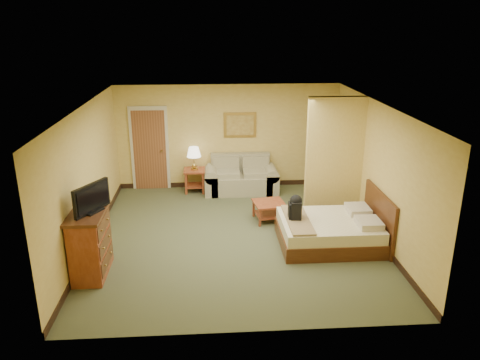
{
  "coord_description": "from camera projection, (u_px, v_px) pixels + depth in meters",
  "views": [
    {
      "loc": [
        -0.48,
        -8.38,
        4.06
      ],
      "look_at": [
        0.14,
        0.6,
        0.98
      ],
      "focal_mm": 35.0,
      "sensor_mm": 36.0,
      "label": 1
    }
  ],
  "objects": [
    {
      "name": "tv",
      "position": [
        92.0,
        199.0,
        7.48
      ],
      "size": [
        0.43,
        0.71,
        0.48
      ],
      "rotation": [
        0.0,
        0.0,
        -0.5
      ],
      "color": "black",
      "rests_on": "dresser"
    },
    {
      "name": "table_lamp",
      "position": [
        194.0,
        153.0,
        11.38
      ],
      "size": [
        0.34,
        0.34,
        0.57
      ],
      "color": "#B49442",
      "rests_on": "side_table"
    },
    {
      "name": "back_wall",
      "position": [
        228.0,
        137.0,
        11.67
      ],
      "size": [
        5.5,
        0.02,
        2.6
      ],
      "primitive_type": "cube",
      "color": "#DFBF5F",
      "rests_on": "floor"
    },
    {
      "name": "coffee_table",
      "position": [
        269.0,
        207.0,
        9.92
      ],
      "size": [
        0.72,
        0.72,
        0.41
      ],
      "rotation": [
        0.0,
        0.0,
        0.15
      ],
      "color": "maroon",
      "rests_on": "floor"
    },
    {
      "name": "side_table",
      "position": [
        195.0,
        177.0,
        11.58
      ],
      "size": [
        0.52,
        0.52,
        0.57
      ],
      "color": "maroon",
      "rests_on": "floor"
    },
    {
      "name": "bed",
      "position": [
        332.0,
        230.0,
        8.88
      ],
      "size": [
        1.92,
        1.57,
        1.02
      ],
      "color": "#462210",
      "rests_on": "floor"
    },
    {
      "name": "wall_picture",
      "position": [
        240.0,
        125.0,
        11.57
      ],
      "size": [
        0.81,
        0.04,
        0.63
      ],
      "color": "#B78E3F",
      "rests_on": "back_wall"
    },
    {
      "name": "ceiling",
      "position": [
        235.0,
        106.0,
        8.42
      ],
      "size": [
        6.0,
        6.0,
        0.0
      ],
      "primitive_type": "plane",
      "rotation": [
        3.14,
        0.0,
        0.0
      ],
      "color": "white",
      "rests_on": "back_wall"
    },
    {
      "name": "baseboard",
      "position": [
        228.0,
        184.0,
        12.06
      ],
      "size": [
        5.5,
        0.02,
        0.12
      ],
      "primitive_type": "cube",
      "color": "black",
      "rests_on": "floor"
    },
    {
      "name": "dresser",
      "position": [
        90.0,
        243.0,
        7.73
      ],
      "size": [
        0.55,
        1.05,
        1.12
      ],
      "color": "maroon",
      "rests_on": "floor"
    },
    {
      "name": "door",
      "position": [
        150.0,
        149.0,
        11.6
      ],
      "size": [
        0.94,
        0.16,
        2.1
      ],
      "color": "beige",
      "rests_on": "floor"
    },
    {
      "name": "partition",
      "position": [
        334.0,
        158.0,
        9.85
      ],
      "size": [
        1.2,
        0.15,
        2.6
      ],
      "primitive_type": "cube",
      "color": "#DFBF5F",
      "rests_on": "floor"
    },
    {
      "name": "backpack",
      "position": [
        296.0,
        207.0,
        8.71
      ],
      "size": [
        0.23,
        0.3,
        0.5
      ],
      "rotation": [
        0.0,
        0.0,
        -0.06
      ],
      "color": "black",
      "rests_on": "bed"
    },
    {
      "name": "left_wall",
      "position": [
        87.0,
        177.0,
        8.66
      ],
      "size": [
        0.02,
        6.0,
        2.6
      ],
      "primitive_type": "cube",
      "color": "#DFBF5F",
      "rests_on": "floor"
    },
    {
      "name": "floor",
      "position": [
        235.0,
        236.0,
        9.26
      ],
      "size": [
        6.0,
        6.0,
        0.0
      ],
      "primitive_type": "plane",
      "color": "#4B5235",
      "rests_on": "ground"
    },
    {
      "name": "loveseat",
      "position": [
        241.0,
        180.0,
        11.61
      ],
      "size": [
        1.8,
        0.84,
        0.91
      ],
      "color": "tan",
      "rests_on": "floor"
    },
    {
      "name": "right_wall",
      "position": [
        377.0,
        171.0,
        9.01
      ],
      "size": [
        0.02,
        6.0,
        2.6
      ],
      "primitive_type": "cube",
      "color": "#DFBF5F",
      "rests_on": "floor"
    }
  ]
}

